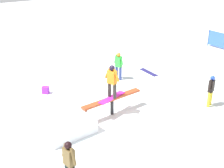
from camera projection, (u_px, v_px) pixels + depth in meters
ground_plane at (112, 114)px, 12.72m from camera, size 60.00×60.00×0.00m
rail_feature at (112, 100)px, 12.46m from camera, size 2.79×0.66×0.75m
snow_kicker_ramp at (66, 125)px, 11.38m from camera, size 1.99×1.74×0.63m
main_rider_on_rail at (112, 82)px, 12.14m from camera, size 1.41×0.77×1.38m
bystander_black at (211, 89)px, 13.08m from camera, size 0.55×0.32×1.39m
bystander_brown at (69, 161)px, 8.69m from camera, size 0.28×0.65×1.43m
bystander_green at (119, 65)px, 15.75m from camera, size 0.29×0.58×1.42m
loose_snowboard_navy at (149, 72)px, 16.91m from camera, size 0.32×1.30×0.02m
backpack_on_snow at (46, 90)px, 14.45m from camera, size 0.37×0.36×0.34m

